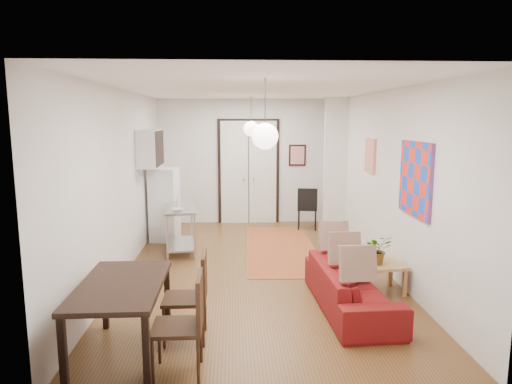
{
  "coord_description": "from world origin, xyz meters",
  "views": [
    {
      "loc": [
        -0.36,
        -7.18,
        2.44
      ],
      "look_at": [
        0.01,
        0.25,
        1.25
      ],
      "focal_mm": 32.0,
      "sensor_mm": 36.0,
      "label": 1
    }
  ],
  "objects_px": {
    "dining_chair_near": "(186,287)",
    "fridge": "(165,205)",
    "sofa": "(351,287)",
    "kitchen_counter": "(180,224)",
    "dining_table": "(121,291)",
    "dining_chair_far": "(178,313)",
    "black_side_chair": "(307,204)",
    "coffee_table": "(370,268)"
  },
  "relations": [
    {
      "from": "dining_chair_near",
      "to": "fridge",
      "type": "bearing_deg",
      "value": -168.89
    },
    {
      "from": "sofa",
      "to": "kitchen_counter",
      "type": "xyz_separation_m",
      "value": [
        -2.49,
        2.66,
        0.24
      ]
    },
    {
      "from": "sofa",
      "to": "kitchen_counter",
      "type": "distance_m",
      "value": 3.65
    },
    {
      "from": "dining_table",
      "to": "dining_chair_far",
      "type": "xyz_separation_m",
      "value": [
        0.6,
        -0.25,
        -0.14
      ]
    },
    {
      "from": "dining_chair_far",
      "to": "black_side_chair",
      "type": "bearing_deg",
      "value": 158.99
    },
    {
      "from": "fridge",
      "to": "black_side_chair",
      "type": "distance_m",
      "value": 3.18
    },
    {
      "from": "dining_table",
      "to": "black_side_chair",
      "type": "relative_size",
      "value": 1.54
    },
    {
      "from": "fridge",
      "to": "black_side_chair",
      "type": "xyz_separation_m",
      "value": [
        3.04,
        0.93,
        -0.18
      ]
    },
    {
      "from": "kitchen_counter",
      "to": "dining_chair_far",
      "type": "distance_m",
      "value": 4.01
    },
    {
      "from": "kitchen_counter",
      "to": "dining_table",
      "type": "bearing_deg",
      "value": -100.53
    },
    {
      "from": "fridge",
      "to": "sofa",
      "type": "bearing_deg",
      "value": -42.81
    },
    {
      "from": "kitchen_counter",
      "to": "fridge",
      "type": "relative_size",
      "value": 0.79
    },
    {
      "from": "kitchen_counter",
      "to": "fridge",
      "type": "height_order",
      "value": "fridge"
    },
    {
      "from": "dining_chair_near",
      "to": "dining_chair_far",
      "type": "xyz_separation_m",
      "value": [
        0.0,
        -0.7,
        0.0
      ]
    },
    {
      "from": "fridge",
      "to": "coffee_table",
      "type": "bearing_deg",
      "value": -34.52
    },
    {
      "from": "fridge",
      "to": "dining_table",
      "type": "xyz_separation_m",
      "value": [
        0.24,
        -4.63,
        -0.02
      ]
    },
    {
      "from": "coffee_table",
      "to": "fridge",
      "type": "relative_size",
      "value": 0.69
    },
    {
      "from": "coffee_table",
      "to": "dining_table",
      "type": "height_order",
      "value": "dining_table"
    },
    {
      "from": "sofa",
      "to": "kitchen_counter",
      "type": "bearing_deg",
      "value": 40.53
    },
    {
      "from": "kitchen_counter",
      "to": "dining_table",
      "type": "xyz_separation_m",
      "value": [
        -0.17,
        -3.74,
        0.18
      ]
    },
    {
      "from": "kitchen_counter",
      "to": "black_side_chair",
      "type": "bearing_deg",
      "value": 26.6
    },
    {
      "from": "sofa",
      "to": "fridge",
      "type": "bearing_deg",
      "value": 36.63
    },
    {
      "from": "fridge",
      "to": "dining_chair_near",
      "type": "distance_m",
      "value": 4.26
    },
    {
      "from": "coffee_table",
      "to": "dining_table",
      "type": "relative_size",
      "value": 0.7
    },
    {
      "from": "sofa",
      "to": "coffee_table",
      "type": "height_order",
      "value": "sofa"
    },
    {
      "from": "kitchen_counter",
      "to": "fridge",
      "type": "distance_m",
      "value": 1.0
    },
    {
      "from": "dining_chair_near",
      "to": "dining_chair_far",
      "type": "height_order",
      "value": "same"
    },
    {
      "from": "kitchen_counter",
      "to": "dining_table",
      "type": "relative_size",
      "value": 0.8
    },
    {
      "from": "sofa",
      "to": "black_side_chair",
      "type": "relative_size",
      "value": 2.13
    },
    {
      "from": "kitchen_counter",
      "to": "dining_chair_near",
      "type": "relative_size",
      "value": 1.18
    },
    {
      "from": "coffee_table",
      "to": "fridge",
      "type": "bearing_deg",
      "value": 137.48
    },
    {
      "from": "coffee_table",
      "to": "dining_chair_near",
      "type": "relative_size",
      "value": 1.03
    },
    {
      "from": "sofa",
      "to": "dining_chair_far",
      "type": "bearing_deg",
      "value": 120.32
    },
    {
      "from": "sofa",
      "to": "dining_chair_near",
      "type": "xyz_separation_m",
      "value": [
        -2.05,
        -0.63,
        0.28
      ]
    },
    {
      "from": "sofa",
      "to": "dining_chair_far",
      "type": "distance_m",
      "value": 2.46
    },
    {
      "from": "sofa",
      "to": "kitchen_counter",
      "type": "height_order",
      "value": "kitchen_counter"
    },
    {
      "from": "coffee_table",
      "to": "kitchen_counter",
      "type": "bearing_deg",
      "value": 143.57
    },
    {
      "from": "fridge",
      "to": "black_side_chair",
      "type": "bearing_deg",
      "value": 25.0
    },
    {
      "from": "sofa",
      "to": "dining_table",
      "type": "relative_size",
      "value": 1.39
    },
    {
      "from": "coffee_table",
      "to": "dining_chair_near",
      "type": "height_order",
      "value": "dining_chair_near"
    },
    {
      "from": "coffee_table",
      "to": "black_side_chair",
      "type": "bearing_deg",
      "value": 93.72
    },
    {
      "from": "fridge",
      "to": "dining_table",
      "type": "bearing_deg",
      "value": -79.03
    }
  ]
}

